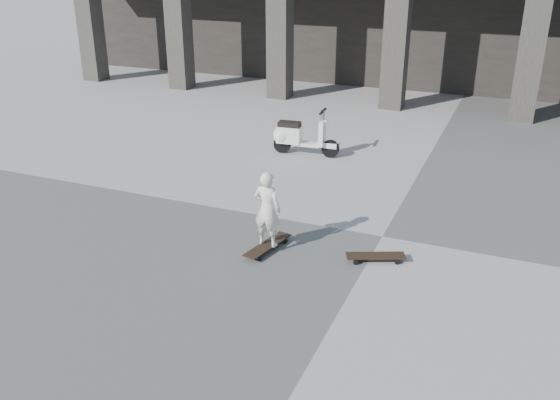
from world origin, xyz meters
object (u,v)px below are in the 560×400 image
at_px(longboard, 268,246).
at_px(scooter, 295,136).
at_px(skateboard_spare, 376,256).
at_px(child, 267,209).

relative_size(longboard, scooter, 0.66).
height_order(longboard, scooter, scooter).
height_order(longboard, skateboard_spare, skateboard_spare).
xyz_separation_m(child, scooter, (-1.33, 4.56, -0.27)).
xyz_separation_m(skateboard_spare, scooter, (-2.97, 4.27, 0.34)).
distance_m(child, scooter, 4.76).
height_order(skateboard_spare, scooter, scooter).
bearing_deg(child, scooter, -70.32).
bearing_deg(longboard, child, 128.30).
distance_m(longboard, skateboard_spare, 1.66).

